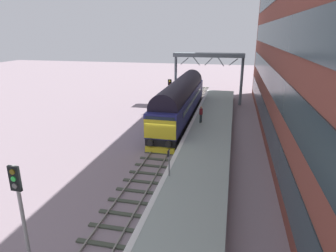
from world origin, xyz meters
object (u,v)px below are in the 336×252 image
Objects in this scene: diesel_locomotive at (181,99)px; signal_post_near at (21,208)px; waiting_passenger at (201,113)px; signal_post_mid at (170,92)px; platform_number_sign at (169,159)px.

diesel_locomotive is 22.78m from signal_post_near.
signal_post_near reaches higher than diesel_locomotive.
signal_post_mid is at bearing 59.91° from waiting_passenger.
waiting_passenger is at bearing -56.57° from signal_post_mid.
signal_post_mid is at bearing 90.00° from signal_post_near.
platform_number_sign is at bearing -82.45° from diesel_locomotive.
signal_post_mid is at bearing 102.15° from platform_number_sign.
signal_post_near is 19.85m from waiting_passenger.
platform_number_sign is 11.51m from waiting_passenger.
signal_post_mid is 18.90m from platform_number_sign.
diesel_locomotive is 3.91× the size of signal_post_near.
waiting_passenger is (2.61, -3.41, -0.49)m from diesel_locomotive.
signal_post_near is 1.20× the size of signal_post_mid.
signal_post_near is at bearing -166.96° from waiting_passenger.
waiting_passenger is at bearing 76.56° from signal_post_near.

